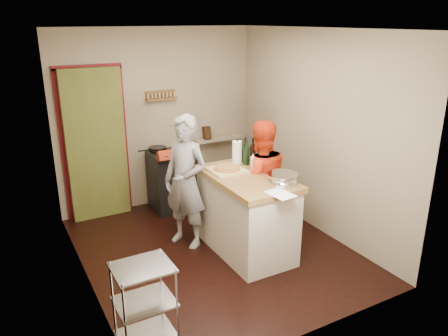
{
  "coord_description": "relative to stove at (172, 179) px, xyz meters",
  "views": [
    {
      "loc": [
        -2.19,
        -4.23,
        2.7
      ],
      "look_at": [
        0.14,
        0.0,
        1.04
      ],
      "focal_mm": 35.0,
      "sensor_mm": 36.0,
      "label": 1
    }
  ],
  "objects": [
    {
      "name": "wire_shelving",
      "position": [
        -1.33,
        -2.62,
        -0.01
      ],
      "size": [
        0.48,
        0.4,
        0.8
      ],
      "color": "silver",
      "rests_on": "ground"
    },
    {
      "name": "stove",
      "position": [
        0.0,
        0.0,
        0.0
      ],
      "size": [
        0.6,
        0.63,
        1.0
      ],
      "color": "black",
      "rests_on": "ground"
    },
    {
      "name": "left_wall",
      "position": [
        -1.55,
        -1.42,
        0.85
      ],
      "size": [
        0.04,
        3.5,
        2.6
      ],
      "primitive_type": "cube",
      "color": "gray",
      "rests_on": "ground"
    },
    {
      "name": "ceiling",
      "position": [
        -0.05,
        -1.42,
        2.16
      ],
      "size": [
        3.0,
        3.5,
        0.02
      ],
      "primitive_type": "cube",
      "color": "white",
      "rests_on": "back_wall"
    },
    {
      "name": "person_red",
      "position": [
        0.58,
        -1.45,
        0.33
      ],
      "size": [
        0.88,
        0.76,
        1.56
      ],
      "primitive_type": "imported",
      "rotation": [
        0.0,
        0.0,
        2.9
      ],
      "color": "red",
      "rests_on": "ground"
    },
    {
      "name": "floor",
      "position": [
        -0.05,
        -1.42,
        -0.45
      ],
      "size": [
        3.5,
        3.5,
        0.0
      ],
      "primitive_type": "plane",
      "color": "black",
      "rests_on": "ground"
    },
    {
      "name": "person_stripe",
      "position": [
        -0.26,
        -1.1,
        0.38
      ],
      "size": [
        0.63,
        0.72,
        1.65
      ],
      "primitive_type": "imported",
      "rotation": [
        0.0,
        0.0,
        -1.08
      ],
      "color": "#B0B0B5",
      "rests_on": "ground"
    },
    {
      "name": "island",
      "position": [
        0.29,
        -1.63,
        0.06
      ],
      "size": [
        0.77,
        1.45,
        1.29
      ],
      "color": "beige",
      "rests_on": "ground"
    },
    {
      "name": "right_wall",
      "position": [
        1.45,
        -1.42,
        0.85
      ],
      "size": [
        0.04,
        3.5,
        2.6
      ],
      "primitive_type": "cube",
      "color": "gray",
      "rests_on": "ground"
    },
    {
      "name": "back_wall",
      "position": [
        -0.69,
        0.36,
        0.68
      ],
      "size": [
        3.0,
        0.44,
        2.6
      ],
      "color": "gray",
      "rests_on": "ground"
    }
  ]
}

